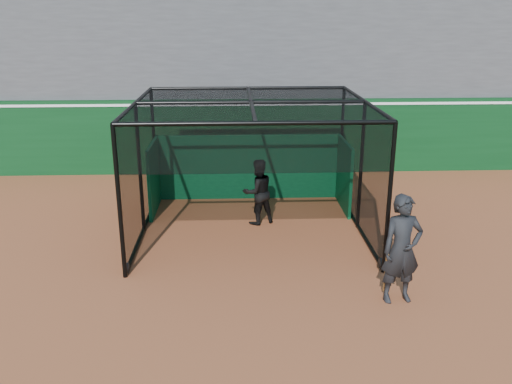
{
  "coord_description": "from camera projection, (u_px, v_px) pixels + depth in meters",
  "views": [
    {
      "loc": [
        0.72,
        -9.48,
        5.22
      ],
      "look_at": [
        1.2,
        2.0,
        1.4
      ],
      "focal_mm": 38.0,
      "sensor_mm": 36.0,
      "label": 1
    }
  ],
  "objects": [
    {
      "name": "on_deck_player",
      "position": [
        402.0,
        249.0,
        10.01
      ],
      "size": [
        0.83,
        0.61,
        2.11
      ],
      "color": "black",
      "rests_on": "ground"
    },
    {
      "name": "outfield_wall",
      "position": [
        213.0,
        135.0,
        18.26
      ],
      "size": [
        50.0,
        0.5,
        2.5
      ],
      "color": "#0A3715",
      "rests_on": "ground"
    },
    {
      "name": "batting_cage",
      "position": [
        251.0,
        168.0,
        13.25
      ],
      "size": [
        5.51,
        5.15,
        3.21
      ],
      "color": "black",
      "rests_on": "ground"
    },
    {
      "name": "ground",
      "position": [
        199.0,
        293.0,
        10.61
      ],
      "size": [
        120.0,
        120.0,
        0.0
      ],
      "primitive_type": "plane",
      "color": "brown",
      "rests_on": "ground"
    },
    {
      "name": "grandstand",
      "position": [
        214.0,
        33.0,
        20.83
      ],
      "size": [
        50.0,
        7.85,
        8.95
      ],
      "color": "#4C4C4F",
      "rests_on": "ground"
    },
    {
      "name": "batter",
      "position": [
        258.0,
        192.0,
        13.85
      ],
      "size": [
        1.02,
        0.93,
        1.71
      ],
      "primitive_type": "imported",
      "rotation": [
        0.0,
        0.0,
        3.57
      ],
      "color": "black",
      "rests_on": "ground"
    }
  ]
}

